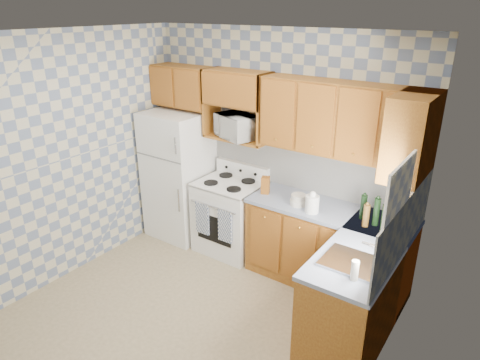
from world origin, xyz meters
name	(u,v)px	position (x,y,z in m)	size (l,w,h in m)	color
floor	(193,317)	(0.00, 0.00, 0.00)	(3.40, 3.40, 0.00)	#7C6D4E
back_wall	(278,149)	(0.00, 1.60, 1.35)	(3.40, 0.02, 2.70)	slate
right_wall	(376,254)	(1.70, 0.00, 1.35)	(0.02, 3.20, 2.70)	slate
backsplash_back	(308,168)	(0.40, 1.59, 1.20)	(2.60, 0.01, 0.56)	white
backsplash_right	(405,227)	(1.69, 0.80, 1.20)	(0.01, 1.60, 0.56)	white
refrigerator	(179,175)	(-1.27, 1.25, 0.84)	(0.75, 0.70, 1.68)	white
stove_body	(230,217)	(-0.47, 1.28, 0.45)	(0.76, 0.65, 0.90)	white
cooktop	(230,183)	(-0.47, 1.28, 0.91)	(0.76, 0.65, 0.03)	silver
backguard	(243,170)	(-0.47, 1.55, 1.00)	(0.76, 0.08, 0.17)	white
dish_towel_left	(202,218)	(-0.63, 0.93, 0.53)	(0.19, 0.03, 0.40)	navy
dish_towel_right	(225,226)	(-0.29, 0.93, 0.53)	(0.19, 0.03, 0.40)	navy
base_cabinets_back	(327,248)	(0.82, 1.30, 0.44)	(1.75, 0.60, 0.88)	brown
base_cabinets_right	(361,290)	(1.40, 0.80, 0.44)	(0.60, 1.60, 0.88)	brown
countertop_back	(330,211)	(0.82, 1.30, 0.90)	(1.77, 0.63, 0.04)	slate
countertop_right	(366,247)	(1.40, 0.80, 0.90)	(0.63, 1.60, 0.04)	slate
upper_cabinets_back	(343,120)	(0.82, 1.44, 1.85)	(1.75, 0.33, 0.74)	brown
upper_cabinets_fridge	(184,86)	(-1.29, 1.44, 1.97)	(0.82, 0.33, 0.50)	brown
upper_cabinets_right	(412,136)	(1.53, 1.25, 1.85)	(0.33, 0.70, 0.74)	brown
microwave_shelf	(237,138)	(-0.47, 1.44, 1.44)	(0.80, 0.33, 0.03)	brown
microwave	(237,126)	(-0.46, 1.41, 1.59)	(0.50, 0.34, 0.28)	white
sink	(352,263)	(1.40, 0.45, 0.93)	(0.48, 0.40, 0.03)	#B7B7BC
window	(396,215)	(1.69, 0.45, 1.45)	(0.02, 0.66, 0.86)	white
bottle_0	(376,212)	(1.33, 1.22, 1.06)	(0.06, 0.06, 0.28)	black
bottle_1	(385,218)	(1.43, 1.16, 1.05)	(0.06, 0.06, 0.26)	black
bottle_2	(393,216)	(1.48, 1.26, 1.04)	(0.06, 0.06, 0.24)	brown
bottle_3	(366,215)	(1.26, 1.14, 1.03)	(0.06, 0.06, 0.23)	brown
bottle_4	(363,207)	(1.18, 1.28, 1.05)	(0.06, 0.06, 0.25)	black
knife_block	(265,185)	(0.05, 1.25, 1.02)	(0.09, 0.09, 0.20)	brown
electric_kettle	(312,204)	(0.70, 1.12, 1.01)	(0.14, 0.14, 0.18)	white
food_containers	(299,200)	(0.50, 1.19, 0.98)	(0.18, 0.18, 0.12)	beige
soap_bottle	(355,270)	(1.49, 0.24, 1.01)	(0.06, 0.06, 0.17)	beige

